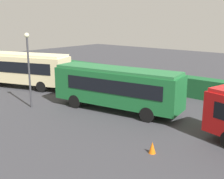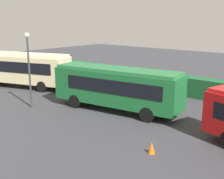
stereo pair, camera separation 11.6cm
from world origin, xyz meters
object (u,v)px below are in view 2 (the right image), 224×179
object	(u,v)px
traffic_cone	(151,148)
lamppost	(29,62)
bus_cream	(21,68)
bus_green	(116,86)

from	to	relation	value
traffic_cone	lamppost	distance (m)	11.67
bus_cream	traffic_cone	world-z (taller)	bus_cream
traffic_cone	bus_green	bearing A→B (deg)	143.67
bus_green	traffic_cone	xyz separation A→B (m)	(5.79, -4.26, -1.50)
bus_green	lamppost	world-z (taller)	lamppost
traffic_cone	lamppost	world-z (taller)	lamppost
bus_green	lamppost	size ratio (longest dim) A/B	1.78
bus_green	lamppost	bearing A→B (deg)	24.67
bus_cream	bus_green	bearing A→B (deg)	161.63
lamppost	bus_green	bearing A→B (deg)	32.95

